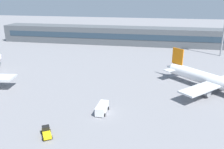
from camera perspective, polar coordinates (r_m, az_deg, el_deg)
The scene contains 5 objects.
ground_plane at distance 74.97m, azimuth -2.41°, elevation -2.02°, with size 400.00×400.00×0.00m, color gray.
terminal_building at distance 131.24m, azimuth 3.63°, elevation 9.07°, with size 137.02×12.13×9.00m.
airplane_mid at distance 72.62m, azimuth 24.22°, elevation -1.91°, with size 31.07×30.04×9.88m.
baggage_tug_yellow at distance 50.21m, azimuth -15.13°, elevation -12.91°, with size 3.18×3.85×1.75m.
service_van_white at distance 56.83m, azimuth -2.34°, elevation -7.90°, with size 2.46×5.27×2.08m.
Camera 1 is at (16.32, -28.15, 26.66)m, focal length 38.99 mm.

